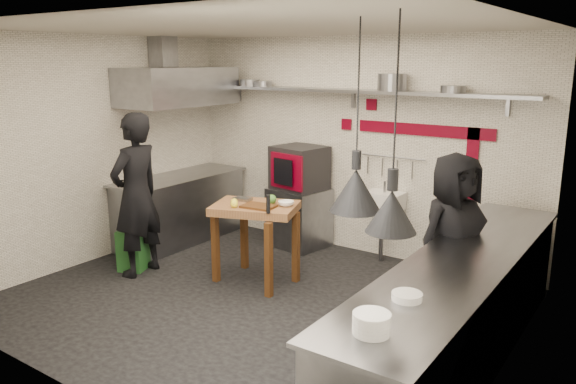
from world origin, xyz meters
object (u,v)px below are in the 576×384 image
Objects in this scene: prep_table at (256,243)px; chef_right at (452,240)px; combi_oven at (300,168)px; oven_stand at (299,217)px; chef_left at (136,195)px; green_bin at (133,250)px.

prep_table is 0.55× the size of chef_right.
prep_table is (0.30, -1.35, -0.63)m from combi_oven.
chef_left is at bearing -107.07° from oven_stand.
chef_right is at bearing -14.35° from oven_stand.
green_bin is at bearing 126.85° from chef_right.
chef_left is (-1.00, -1.94, -0.13)m from combi_oven.
combi_oven is 0.37× the size of chef_right.
green_bin is at bearing -111.18° from oven_stand.
combi_oven is at bearing 82.35° from prep_table.
oven_stand is 2.24m from green_bin.
chef_left is 3.57m from chef_right.
combi_oven is 2.18m from chef_left.
prep_table reaches higher than green_bin.
oven_stand is 0.87× the size of prep_table.
combi_oven is 1.52m from prep_table.
oven_stand is 1.60× the size of green_bin.
green_bin is (-1.15, -1.91, -0.15)m from oven_stand.
green_bin is 0.54× the size of prep_table.
oven_stand is at bearing 149.04° from chef_left.
chef_left reaches higher than oven_stand.
chef_left is (0.16, -0.03, 0.71)m from green_bin.
oven_stand is 1.40m from prep_table.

